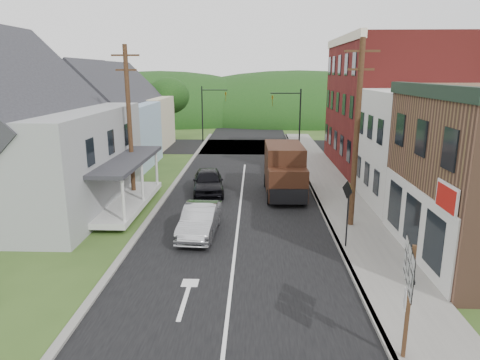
# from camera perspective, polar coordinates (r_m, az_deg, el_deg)

# --- Properties ---
(ground) EXTENTS (120.00, 120.00, 0.00)m
(ground) POSITION_cam_1_polar(r_m,az_deg,el_deg) (18.31, -0.73, -9.91)
(ground) COLOR #2D4719
(ground) RESTS_ON ground
(road) EXTENTS (9.00, 90.00, 0.02)m
(road) POSITION_cam_1_polar(r_m,az_deg,el_deg) (27.74, 0.25, -1.45)
(road) COLOR black
(road) RESTS_ON ground
(cross_road) EXTENTS (60.00, 9.00, 0.02)m
(cross_road) POSITION_cam_1_polar(r_m,az_deg,el_deg) (44.34, 0.93, 4.47)
(cross_road) COLOR black
(cross_road) RESTS_ON ground
(sidewalk_right) EXTENTS (2.80, 55.00, 0.15)m
(sidewalk_right) POSITION_cam_1_polar(r_m,az_deg,el_deg) (26.28, 13.10, -2.56)
(sidewalk_right) COLOR slate
(sidewalk_right) RESTS_ON ground
(curb_right) EXTENTS (0.20, 55.00, 0.15)m
(curb_right) POSITION_cam_1_polar(r_m,az_deg,el_deg) (26.05, 10.18, -2.55)
(curb_right) COLOR slate
(curb_right) RESTS_ON ground
(curb_left) EXTENTS (0.30, 55.00, 0.12)m
(curb_left) POSITION_cam_1_polar(r_m,az_deg,el_deg) (26.36, -10.05, -2.38)
(curb_left) COLOR slate
(curb_left) RESTS_ON ground
(storefront_white) EXTENTS (8.00, 7.00, 6.50)m
(storefront_white) POSITION_cam_1_polar(r_m,az_deg,el_deg) (26.71, 25.15, 3.73)
(storefront_white) COLOR silver
(storefront_white) RESTS_ON ground
(storefront_red) EXTENTS (8.00, 12.00, 10.00)m
(storefront_red) POSITION_cam_1_polar(r_m,az_deg,el_deg) (35.38, 19.52, 9.37)
(storefront_red) COLOR maroon
(storefront_red) RESTS_ON ground
(house_gray) EXTENTS (10.20, 12.24, 8.35)m
(house_gray) POSITION_cam_1_polar(r_m,az_deg,el_deg) (26.27, -27.35, 5.52)
(house_gray) COLOR #929496
(house_gray) RESTS_ON ground
(house_blue) EXTENTS (7.14, 8.16, 7.28)m
(house_blue) POSITION_cam_1_polar(r_m,az_deg,el_deg) (35.91, -17.36, 7.50)
(house_blue) COLOR #9CBBD5
(house_blue) RESTS_ON ground
(house_cream) EXTENTS (7.14, 8.16, 7.28)m
(house_cream) POSITION_cam_1_polar(r_m,az_deg,el_deg) (44.60, -14.20, 8.89)
(house_cream) COLOR beige
(house_cream) RESTS_ON ground
(utility_pole_right) EXTENTS (1.60, 0.26, 9.00)m
(utility_pole_right) POSITION_cam_1_polar(r_m,az_deg,el_deg) (20.95, 15.28, 5.95)
(utility_pole_right) COLOR #472D19
(utility_pole_right) RESTS_ON ground
(utility_pole_left) EXTENTS (1.60, 0.26, 9.00)m
(utility_pole_left) POSITION_cam_1_polar(r_m,az_deg,el_deg) (25.91, -14.52, 7.49)
(utility_pole_left) COLOR #472D19
(utility_pole_left) RESTS_ON ground
(traffic_signal_right) EXTENTS (2.87, 0.20, 6.00)m
(traffic_signal_right) POSITION_cam_1_polar(r_m,az_deg,el_deg) (40.52, 7.03, 8.81)
(traffic_signal_right) COLOR black
(traffic_signal_right) RESTS_ON ground
(traffic_signal_left) EXTENTS (2.87, 0.20, 6.00)m
(traffic_signal_left) POSITION_cam_1_polar(r_m,az_deg,el_deg) (47.62, -4.22, 9.67)
(traffic_signal_left) COLOR black
(traffic_signal_left) RESTS_ON ground
(tree_left_c) EXTENTS (5.80, 5.80, 8.41)m
(tree_left_c) POSITION_cam_1_polar(r_m,az_deg,el_deg) (41.73, -26.83, 10.58)
(tree_left_c) COLOR #382616
(tree_left_c) RESTS_ON ground
(tree_left_d) EXTENTS (4.80, 4.80, 6.94)m
(tree_left_d) POSITION_cam_1_polar(r_m,az_deg,el_deg) (49.74, -9.55, 11.01)
(tree_left_d) COLOR #382616
(tree_left_d) RESTS_ON ground
(forested_ridge) EXTENTS (90.00, 30.00, 16.00)m
(forested_ridge) POSITION_cam_1_polar(r_m,az_deg,el_deg) (72.09, 1.37, 8.23)
(forested_ridge) COLOR black
(forested_ridge) RESTS_ON ground
(silver_sedan) EXTENTS (1.76, 4.43, 1.43)m
(silver_sedan) POSITION_cam_1_polar(r_m,az_deg,el_deg) (20.24, -5.35, -5.39)
(silver_sedan) COLOR #ABACB0
(silver_sedan) RESTS_ON ground
(dark_sedan) EXTENTS (2.38, 4.78, 1.56)m
(dark_sedan) POSITION_cam_1_polar(r_m,az_deg,el_deg) (27.00, -4.27, -0.21)
(dark_sedan) COLOR black
(dark_sedan) RESTS_ON ground
(delivery_van) EXTENTS (2.43, 5.62, 3.11)m
(delivery_van) POSITION_cam_1_polar(r_m,az_deg,el_deg) (26.54, 5.96, 1.26)
(delivery_van) COLOR black
(delivery_van) RESTS_ON ground
(route_sign_cluster) EXTENTS (0.47, 1.78, 3.16)m
(route_sign_cluster) POSITION_cam_1_polar(r_m,az_deg,el_deg) (11.99, 21.55, -13.01)
(route_sign_cluster) COLOR #472D19
(route_sign_cluster) RESTS_ON sidewalk_right
(warning_sign) EXTENTS (0.29, 0.77, 2.93)m
(warning_sign) POSITION_cam_1_polar(r_m,az_deg,el_deg) (18.72, 14.15, -3.20)
(warning_sign) COLOR black
(warning_sign) RESTS_ON sidewalk_right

